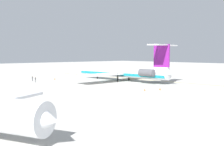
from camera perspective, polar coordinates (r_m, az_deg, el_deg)
ground at (r=93.28m, az=2.05°, el=-1.27°), size 378.87×378.87×0.00m
main_jetliner at (r=84.99m, az=2.58°, el=0.40°), size 41.10×36.37×11.97m
ground_crew_near_nose at (r=87.97m, az=-17.61°, el=-1.05°), size 0.46×0.29×1.81m
ground_crew_near_tail at (r=108.53m, az=5.74°, el=0.04°), size 0.36×0.27×1.67m
ground_crew_portside at (r=84.17m, az=-16.96°, el=-1.31°), size 0.40×0.27×1.69m
ground_crew_starboard at (r=109.71m, az=-1.72°, el=0.12°), size 0.28×0.43×1.72m
safety_cone_nose at (r=62.25m, az=7.43°, el=-3.79°), size 0.40×0.40×0.55m
safety_cone_wingtip at (r=64.32m, az=10.83°, el=-3.58°), size 0.40×0.40×0.55m
safety_cone_tail at (r=91.74m, az=-12.87°, el=-1.29°), size 0.40×0.40×0.55m
taxiway_centreline at (r=91.75m, az=5.56°, el=-1.38°), size 84.81×8.84×0.01m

